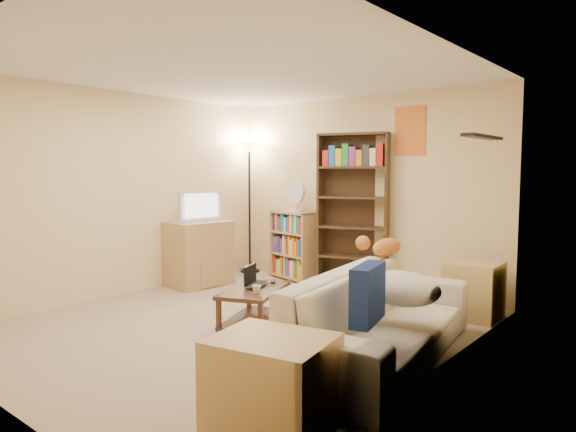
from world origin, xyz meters
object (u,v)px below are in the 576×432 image
Objects in this scene: television at (198,207)px; short_bookshelf at (294,245)px; sofa at (378,318)px; tv_stand at (198,253)px; coffee_table at (254,302)px; tabby_cat at (382,246)px; laptop at (262,285)px; tall_bookshelf at (353,208)px; side_table at (474,290)px; desk_fan at (295,195)px; floor_lamp at (249,169)px; mug at (257,289)px; end_cabinet at (272,384)px.

television reaches higher than short_bookshelf.
tv_stand reaches higher than sofa.
short_bookshelf is (-2.49, 1.99, 0.14)m from sofa.
television reaches higher than coffee_table.
tabby_cat is 2.82m from television.
tall_bookshelf is (-0.15, 1.90, 0.66)m from laptop.
side_table is (3.42, 0.81, -0.14)m from tv_stand.
side_table is (0.17, 1.70, -0.05)m from sofa.
tall_bookshelf is at bearing 2.83° from desk_fan.
tabby_cat reaches higher than side_table.
floor_lamp is (-2.90, 1.13, 0.77)m from tabby_cat.
desk_fan is (0.82, 1.05, 0.77)m from tv_stand.
coffee_table is at bearing 136.70° from laptop.
side_table reaches higher than coffee_table.
tabby_cat is 1.30× the size of laptop.
desk_fan is (0.82, 1.05, 0.14)m from television.
desk_fan is at bearing -2.88° from floor_lamp.
desk_fan is 0.98m from floor_lamp.
television reaches higher than sofa.
desk_fan is (-2.43, 1.94, 0.85)m from sofa.
desk_fan reaches higher than coffee_table.
short_bookshelf reaches higher than side_table.
short_bookshelf is (-0.98, 0.00, -0.58)m from tall_bookshelf.
sofa is at bearing -100.40° from television.
tv_stand is at bearing -165.87° from tall_bookshelf.
tabby_cat reaches higher than sofa.
laptop is at bearing 122.10° from mug.
sofa is at bearing -38.59° from desk_fan.
tv_stand is 0.44× the size of floor_lamp.
tv_stand reaches higher than laptop.
tv_stand is 0.89× the size of short_bookshelf.
tabby_cat is 0.94× the size of side_table.
floor_lamp is at bearing 158.73° from tabby_cat.
tall_bookshelf is (1.75, 1.10, 0.63)m from tv_stand.
floor_lamp is at bearing 112.12° from coffee_table.
mug is 1.83m from end_cabinet.
side_table is (3.42, 0.81, -0.77)m from television.
desk_fan is at bearing 127.05° from end_cabinet.
floor_lamp reaches higher than coffee_table.
short_bookshelf is (-1.28, 2.13, 0.06)m from mug.
sofa is 2.59m from tall_bookshelf.
tv_stand is (-2.80, 0.03, -0.36)m from tabby_cat.
short_bookshelf is 2.68m from side_table.
tall_bookshelf is 1.87m from side_table.
television is (-1.89, 0.80, 0.66)m from laptop.
mug is at bearing 87.96° from sofa.
tv_stand reaches higher than side_table.
short_bookshelf is (0.76, 1.10, -0.58)m from television.
mug is 2.54m from desk_fan.
tabby_cat is 1.31m from mug.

